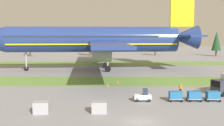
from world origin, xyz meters
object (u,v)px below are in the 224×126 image
cargo_dolly_lead (176,95)px  cargo_dolly_third (213,95)px  uld_container_1 (99,107)px  airliner (97,39)px  ground_crew_marshaller (180,88)px  baggage_tug (143,96)px  uld_container_0 (41,107)px  taxiway_marker_0 (108,85)px  taxiway_marker_1 (118,82)px  cargo_dolly_second (194,95)px

cargo_dolly_lead → cargo_dolly_third: 5.80m
cargo_dolly_lead → uld_container_1: (-11.47, -6.78, -0.16)m
airliner → ground_crew_marshaller: bearing=-158.3°
ground_crew_marshaller → airliner: bearing=163.9°
airliner → baggage_tug: (9.28, -38.27, -7.96)m
uld_container_0 → taxiway_marker_0: (8.32, 19.36, -0.47)m
baggage_tug → taxiway_marker_0: baggage_tug is taller
cargo_dolly_lead → uld_container_1: size_ratio=1.11×
uld_container_1 → taxiway_marker_0: uld_container_1 is taller
cargo_dolly_lead → taxiway_marker_1: (-8.82, 16.44, -0.63)m
ground_crew_marshaller → uld_container_1: bearing=-89.9°
cargo_dolly_second → taxiway_marker_1: bearing=34.7°
cargo_dolly_second → taxiway_marker_1: cargo_dolly_second is taller
taxiway_marker_1 → cargo_dolly_lead: bearing=-61.8°
baggage_tug → ground_crew_marshaller: baggage_tug is taller
taxiway_marker_1 → ground_crew_marshaller: bearing=-44.3°
taxiway_marker_0 → baggage_tug: bearing=-65.0°
ground_crew_marshaller → taxiway_marker_0: bearing=-159.7°
airliner → baggage_tug: airliner is taller
cargo_dolly_second → cargo_dolly_third: same height
uld_container_0 → taxiway_marker_0: size_ratio=3.26×
uld_container_0 → taxiway_marker_0: uld_container_0 is taller
uld_container_1 → cargo_dolly_second: bearing=25.4°
uld_container_0 → taxiway_marker_1: size_ratio=3.40×
airliner → uld_container_1: airliner is taller
taxiway_marker_0 → cargo_dolly_lead: bearing=-48.7°
baggage_tug → taxiway_marker_1: bearing=12.1°
airliner → cargo_dolly_second: 42.59m
baggage_tug → taxiway_marker_0: size_ratio=4.26×
baggage_tug → uld_container_1: baggage_tug is taller
cargo_dolly_third → ground_crew_marshaller: 6.85m
uld_container_1 → taxiway_marker_1: 23.38m
cargo_dolly_second → ground_crew_marshaller: (-0.84, 5.78, 0.03)m
ground_crew_marshaller → taxiway_marker_0: ground_crew_marshaller is taller
ground_crew_marshaller → taxiway_marker_1: ground_crew_marshaller is taller
uld_container_0 → baggage_tug: bearing=26.3°
cargo_dolly_lead → ground_crew_marshaller: bearing=-20.4°
ground_crew_marshaller → uld_container_0: ground_crew_marshaller is taller
ground_crew_marshaller → taxiway_marker_1: bearing=-177.2°
baggage_tug → taxiway_marker_0: 13.68m
uld_container_1 → taxiway_marker_0: (0.67, 19.10, -0.45)m
cargo_dolly_third → uld_container_1: 18.59m
baggage_tug → cargo_dolly_third: baggage_tug is taller
cargo_dolly_second → taxiway_marker_0: bearing=47.3°
baggage_tug → ground_crew_marshaller: (7.09, 5.89, 0.13)m
ground_crew_marshaller → uld_container_0: 24.79m
cargo_dolly_second → cargo_dolly_third: size_ratio=1.00×
cargo_dolly_third → taxiway_marker_1: 21.95m
airliner → taxiway_marker_0: bearing=-177.4°
baggage_tug → taxiway_marker_1: 16.95m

